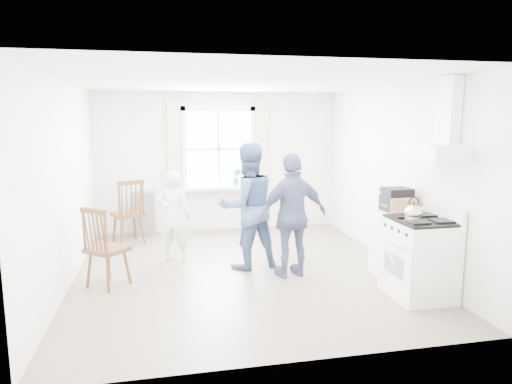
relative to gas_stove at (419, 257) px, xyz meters
name	(u,v)px	position (x,y,z in m)	size (l,w,h in m)	color
room_shell	(241,179)	(-1.91, 1.35, 0.82)	(4.62, 5.12, 2.64)	gray
window_assembly	(219,154)	(-1.91, 3.80, 0.98)	(1.88, 0.24, 1.70)	white
range_hood	(439,137)	(0.16, 0.00, 1.42)	(0.45, 0.76, 0.94)	white
shelf_unit	(144,213)	(-3.31, 3.68, -0.08)	(0.40, 0.30, 0.80)	gray
gas_stove	(419,257)	(0.00, 0.00, 0.00)	(0.68, 0.76, 1.12)	white
kettle	(413,213)	(-0.15, -0.06, 0.56)	(0.20, 0.20, 0.28)	silver
low_cabinet	(395,244)	(0.07, 0.70, -0.03)	(0.50, 0.55, 0.90)	white
stereo_stack	(396,200)	(0.06, 0.72, 0.57)	(0.35, 0.32, 0.31)	black
cardboard_box	(403,206)	(0.07, 0.56, 0.52)	(0.32, 0.23, 0.20)	#AA7552
windsor_chair_a	(130,205)	(-3.51, 3.03, 0.20)	(0.62, 0.62, 1.12)	#4E2B19
windsor_chair_b	(100,239)	(-3.75, 1.04, 0.16)	(0.61, 0.61, 1.05)	#4E2B19
person_left	(174,216)	(-2.81, 1.99, 0.20)	(0.50, 0.50, 1.37)	white
person_mid	(248,206)	(-1.80, 1.49, 0.41)	(0.86, 0.86, 1.78)	#4A5F8A
person_right	(293,216)	(-1.27, 1.01, 0.35)	(0.98, 0.98, 1.67)	navy
potted_plant	(237,177)	(-1.59, 3.71, 0.53)	(0.18, 0.18, 0.33)	#33743B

